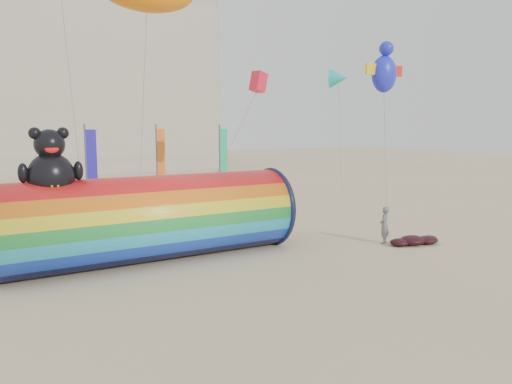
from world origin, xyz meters
TOP-DOWN VIEW (x-y plane):
  - ground at (0.00, 0.00)m, footprint 160.00×160.00m
  - windsock_assembly at (-3.70, 2.20)m, footprint 11.08×3.37m
  - kite_handler at (5.82, -0.48)m, footprint 0.70×0.65m
  - fabric_bundle at (6.85, -1.29)m, footprint 2.62×1.35m
  - festival_banners at (1.55, 14.65)m, footprint 10.34×4.35m

SIDE VIEW (x-z plane):
  - ground at x=0.00m, z-range 0.00..0.00m
  - fabric_bundle at x=6.85m, z-range -0.03..0.37m
  - kite_handler at x=5.82m, z-range 0.00..1.62m
  - windsock_assembly at x=-3.70m, z-range -0.86..4.25m
  - festival_banners at x=1.55m, z-range 0.04..5.24m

